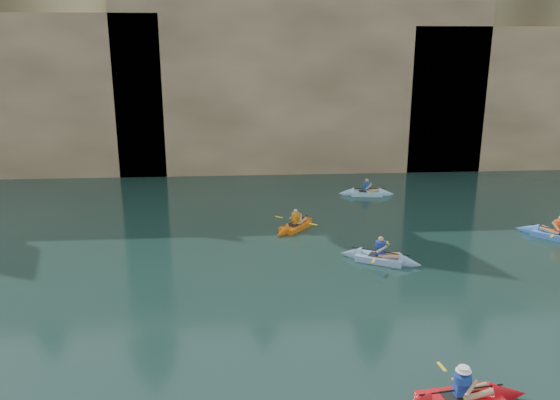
{
  "coord_description": "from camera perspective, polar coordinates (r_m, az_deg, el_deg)",
  "views": [
    {
      "loc": [
        -2.19,
        -13.76,
        8.22
      ],
      "look_at": [
        -0.82,
        4.67,
        3.0
      ],
      "focal_mm": 35.0,
      "sensor_mm": 36.0,
      "label": 1
    }
  ],
  "objects": [
    {
      "name": "sea_cave_east",
      "position": [
        38.2,
        14.51,
        6.28
      ],
      "size": [
        5.0,
        1.0,
        4.5
      ],
      "primitive_type": "cube",
      "color": "black",
      "rests_on": "ground"
    },
    {
      "name": "kayaker_blue_east",
      "position": [
        27.08,
        27.1,
        -3.33
      ],
      "size": [
        3.18,
        3.23,
        1.33
      ],
      "rotation": [
        0.0,
        0.0,
        2.35
      ],
      "color": "#4680EE",
      "rests_on": "ground"
    },
    {
      "name": "kayaker_ltblue_mid",
      "position": [
        31.55,
        9.01,
        0.75
      ],
      "size": [
        3.21,
        2.36,
        1.2
      ],
      "rotation": [
        0.0,
        0.0,
        -0.12
      ],
      "color": "#8AC5E7",
      "rests_on": "ground"
    },
    {
      "name": "kayaker_ltblue_near",
      "position": [
        22.04,
        10.41,
        -5.95
      ],
      "size": [
        3.25,
        2.27,
        1.3
      ],
      "rotation": [
        0.0,
        0.0,
        -0.49
      ],
      "color": "#7EA5D3",
      "rests_on": "ground"
    },
    {
      "name": "cliff",
      "position": [
        43.87,
        -1.41,
        12.87
      ],
      "size": [
        70.0,
        16.0,
        12.0
      ],
      "primitive_type": "cube",
      "color": "tan",
      "rests_on": "ground"
    },
    {
      "name": "cliff_slab_center",
      "position": [
        36.69,
        2.37,
        11.82
      ],
      "size": [
        24.0,
        2.4,
        11.4
      ],
      "primitive_type": "cube",
      "color": "tan",
      "rests_on": "ground"
    },
    {
      "name": "ground",
      "position": [
        16.18,
        4.26,
        -14.81
      ],
      "size": [
        160.0,
        160.0,
        0.0
      ],
      "primitive_type": "plane",
      "color": "black",
      "rests_on": "ground"
    },
    {
      "name": "sea_cave_center",
      "position": [
        36.37,
        -7.06,
        5.17
      ],
      "size": [
        3.5,
        1.0,
        3.2
      ],
      "primitive_type": "cube",
      "color": "black",
      "rests_on": "ground"
    },
    {
      "name": "main_kayaker",
      "position": [
        14.36,
        18.33,
        -19.2
      ],
      "size": [
        3.55,
        2.36,
        1.3
      ],
      "rotation": [
        0.0,
        0.0,
        0.12
      ],
      "color": "red",
      "rests_on": "ground"
    },
    {
      "name": "kayaker_orange",
      "position": [
        25.48,
        1.65,
        -2.71
      ],
      "size": [
        2.51,
        2.84,
        1.18
      ],
      "rotation": [
        0.0,
        0.0,
        0.88
      ],
      "color": "orange",
      "rests_on": "ground"
    }
  ]
}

